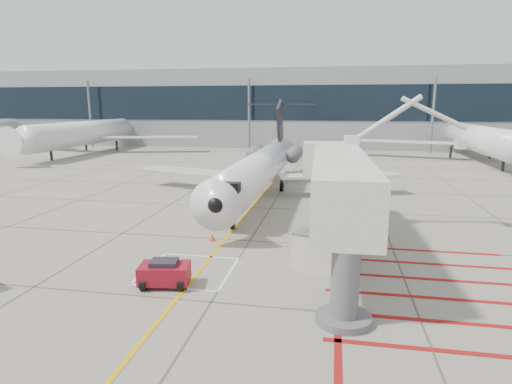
# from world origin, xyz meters

# --- Properties ---
(ground_plane) EXTENTS (260.00, 260.00, 0.00)m
(ground_plane) POSITION_xyz_m (0.00, 0.00, 0.00)
(ground_plane) COLOR gray
(ground_plane) RESTS_ON ground
(regional_jet) EXTENTS (24.76, 31.10, 8.10)m
(regional_jet) POSITION_xyz_m (-1.47, 13.38, 4.05)
(regional_jet) COLOR white
(regional_jet) RESTS_ON ground_plane
(jet_bridge) EXTENTS (8.94, 17.94, 7.07)m
(jet_bridge) POSITION_xyz_m (5.01, 1.39, 3.54)
(jet_bridge) COLOR silver
(jet_bridge) RESTS_ON ground_plane
(pushback_tug) EXTENTS (2.31, 1.66, 1.24)m
(pushback_tug) POSITION_xyz_m (-2.44, -2.82, 0.62)
(pushback_tug) COLOR maroon
(pushback_tug) RESTS_ON ground_plane
(baggage_cart) EXTENTS (2.20, 1.58, 1.28)m
(baggage_cart) POSITION_xyz_m (4.25, 2.72, 0.64)
(baggage_cart) COLOR #5A5A5F
(baggage_cart) RESTS_ON ground_plane
(ground_power_unit) EXTENTS (2.55, 1.95, 1.78)m
(ground_power_unit) POSITION_xyz_m (4.07, 0.43, 0.89)
(ground_power_unit) COLOR beige
(ground_power_unit) RESTS_ON ground_plane
(cone_nose) EXTENTS (0.32, 0.32, 0.44)m
(cone_nose) POSITION_xyz_m (-2.16, 3.61, 0.22)
(cone_nose) COLOR #F03F0C
(cone_nose) RESTS_ON ground_plane
(cone_side) EXTENTS (0.39, 0.39, 0.54)m
(cone_side) POSITION_xyz_m (3.40, 7.91, 0.27)
(cone_side) COLOR #E2460B
(cone_side) RESTS_ON ground_plane
(terminal_building) EXTENTS (180.00, 28.00, 14.00)m
(terminal_building) POSITION_xyz_m (10.00, 70.00, 7.00)
(terminal_building) COLOR gray
(terminal_building) RESTS_ON ground_plane
(terminal_glass_band) EXTENTS (180.00, 0.10, 6.00)m
(terminal_glass_band) POSITION_xyz_m (10.00, 55.95, 8.00)
(terminal_glass_band) COLOR black
(terminal_glass_band) RESTS_ON ground_plane
(bg_aircraft_b) EXTENTS (34.33, 38.15, 11.44)m
(bg_aircraft_b) POSITION_xyz_m (-34.64, 46.00, 5.72)
(bg_aircraft_b) COLOR silver
(bg_aircraft_b) RESTS_ON ground_plane
(bg_aircraft_c) EXTENTS (32.72, 36.35, 10.91)m
(bg_aircraft_c) POSITION_xyz_m (24.33, 46.00, 5.45)
(bg_aircraft_c) COLOR silver
(bg_aircraft_c) RESTS_ON ground_plane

